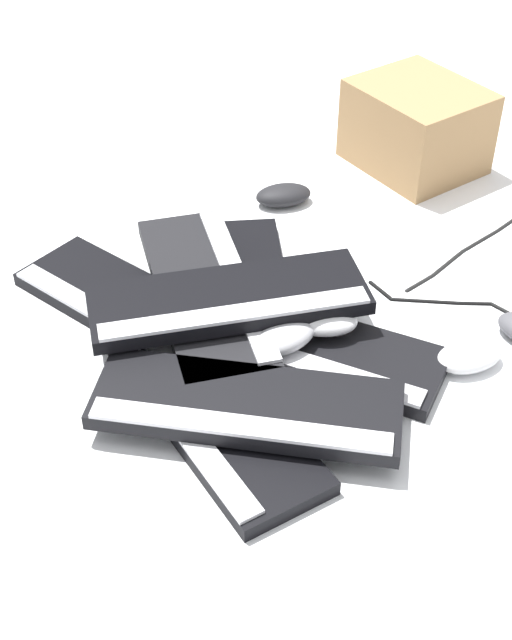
{
  "coord_description": "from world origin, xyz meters",
  "views": [
    {
      "loc": [
        -0.01,
        1.12,
        0.94
      ],
      "look_at": [
        0.04,
        0.04,
        0.04
      ],
      "focal_mm": 50.0,
      "sensor_mm": 36.0,
      "label": 1
    }
  ],
  "objects": [
    {
      "name": "keyboard_2",
      "position": [
        -0.04,
        0.06,
        0.01
      ],
      "size": [
        0.46,
        0.31,
        0.03
      ],
      "color": "black",
      "rests_on": "ground"
    },
    {
      "name": "keyboard_4",
      "position": [
        0.04,
        0.23,
        0.04
      ],
      "size": [
        0.46,
        0.2,
        0.03
      ],
      "color": "black",
      "rests_on": "keyboard_1"
    },
    {
      "name": "keyboard_3",
      "position": [
        0.06,
        -0.06,
        0.01
      ],
      "size": [
        0.21,
        0.46,
        0.03
      ],
      "color": "black",
      "rests_on": "ground"
    },
    {
      "name": "cardboard_box",
      "position": [
        -0.27,
        -0.55,
        0.09
      ],
      "size": [
        0.32,
        0.33,
        0.17
      ],
      "primitive_type": "cube",
      "rotation": [
        0.0,
        0.0,
        2.23
      ],
      "color": "#9E774C",
      "rests_on": "ground"
    },
    {
      "name": "keyboard_6",
      "position": [
        0.08,
        0.03,
        0.07
      ],
      "size": [
        0.46,
        0.26,
        0.03
      ],
      "color": "black",
      "rests_on": "keyboard_5"
    },
    {
      "name": "mouse_4",
      "position": [
        -0.01,
        0.08,
        0.05
      ],
      "size": [
        0.13,
        0.12,
        0.04
      ],
      "primitive_type": "ellipsoid",
      "rotation": [
        0.0,
        0.0,
        0.69
      ],
      "color": "#B7B7BC",
      "rests_on": "keyboard_2"
    },
    {
      "name": "mouse_3",
      "position": [
        -0.07,
        0.04,
        0.05
      ],
      "size": [
        0.11,
        0.07,
        0.04
      ],
      "primitive_type": "ellipsoid",
      "rotation": [
        0.0,
        0.0,
        3.12
      ],
      "color": "silver",
      "rests_on": "keyboard_2"
    },
    {
      "name": "mouse_1",
      "position": [
        -0.0,
        -0.38,
        0.02
      ],
      "size": [
        0.12,
        0.09,
        0.04
      ],
      "primitive_type": "ellipsoid",
      "rotation": [
        0.0,
        0.0,
        3.43
      ],
      "color": "black",
      "rests_on": "ground"
    },
    {
      "name": "mouse_0",
      "position": [
        -0.3,
        0.08,
        0.02
      ],
      "size": [
        0.13,
        0.1,
        0.04
      ],
      "primitive_type": "ellipsoid",
      "rotation": [
        0.0,
        0.0,
        3.53
      ],
      "color": "silver",
      "rests_on": "ground"
    },
    {
      "name": "ground_plane",
      "position": [
        0.0,
        0.0,
        0.0
      ],
      "size": [
        3.2,
        3.2,
        0.0
      ],
      "primitive_type": "plane",
      "color": "white"
    },
    {
      "name": "keyboard_0",
      "position": [
        0.24,
        -0.02,
        0.01
      ],
      "size": [
        0.44,
        0.38,
        0.03
      ],
      "color": "black",
      "rests_on": "ground"
    },
    {
      "name": "keyboard_1",
      "position": [
        0.1,
        0.21,
        0.01
      ],
      "size": [
        0.37,
        0.45,
        0.03
      ],
      "color": "black",
      "rests_on": "ground"
    },
    {
      "name": "keyboard_5",
      "position": [
        0.12,
        -0.03,
        0.04
      ],
      "size": [
        0.27,
        0.46,
        0.03
      ],
      "color": "black",
      "rests_on": "keyboard_3"
    }
  ]
}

